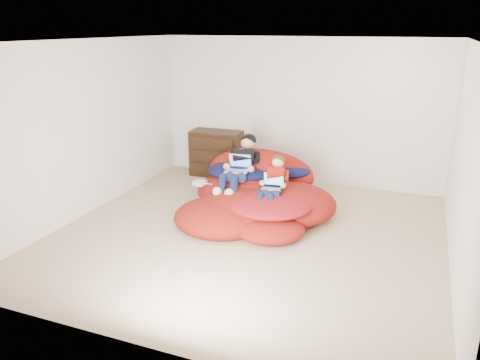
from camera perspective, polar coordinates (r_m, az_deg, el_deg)
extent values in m
cube|color=tan|center=(6.39, 0.97, -7.64)|extent=(5.10, 5.10, 0.25)
cube|color=silver|center=(8.27, 7.16, 8.30)|extent=(5.10, 0.02, 2.50)
cube|color=silver|center=(3.78, -12.33, -4.31)|extent=(5.10, 0.02, 2.50)
cube|color=silver|center=(7.16, -18.26, 5.95)|extent=(0.02, 5.10, 2.50)
cube|color=silver|center=(5.60, 25.92, 1.71)|extent=(0.02, 5.10, 2.50)
cube|color=white|center=(5.74, 1.12, 16.70)|extent=(5.10, 5.10, 0.02)
cube|color=black|center=(8.69, -2.87, 3.28)|extent=(0.94, 0.49, 0.83)
cube|color=black|center=(8.54, -3.51, 1.26)|extent=(0.83, 0.04, 0.20)
cylinder|color=#4C3F26|center=(8.53, -3.56, 1.23)|extent=(0.03, 0.06, 0.03)
cube|color=black|center=(8.47, -3.54, 2.88)|extent=(0.83, 0.04, 0.20)
cylinder|color=#4C3F26|center=(8.46, -3.60, 2.85)|extent=(0.03, 0.06, 0.03)
cube|color=black|center=(8.41, -3.57, 4.52)|extent=(0.83, 0.04, 0.20)
cylinder|color=#4C3F26|center=(8.39, -3.63, 4.49)|extent=(0.03, 0.06, 0.03)
ellipsoid|color=#9E1911|center=(7.29, 0.20, -1.33)|extent=(1.41, 1.27, 0.51)
ellipsoid|color=#9E1911|center=(6.87, 5.66, -2.84)|extent=(1.46, 1.42, 0.53)
ellipsoid|color=#9E1911|center=(6.66, 0.96, -3.64)|extent=(1.59, 1.28, 0.51)
ellipsoid|color=#9E1911|center=(6.52, -2.33, -4.56)|extent=(1.34, 1.23, 0.45)
ellipsoid|color=#9E1911|center=(6.22, 3.49, -5.83)|extent=(0.97, 0.88, 0.32)
ellipsoid|color=#9E1911|center=(7.58, 2.50, 0.88)|extent=(1.77, 0.78, 0.78)
ellipsoid|color=#11143E|center=(7.39, -0.06, 1.08)|extent=(1.02, 0.83, 0.26)
ellipsoid|color=#11143E|center=(7.37, 4.95, 1.30)|extent=(0.96, 0.67, 0.23)
ellipsoid|color=#AC181E|center=(6.48, 3.72, -2.81)|extent=(1.20, 1.20, 0.22)
ellipsoid|color=#AC181E|center=(6.54, -0.36, -2.93)|extent=(0.89, 0.80, 0.16)
ellipsoid|color=white|center=(7.72, 0.47, 2.92)|extent=(0.40, 0.26, 0.26)
cube|color=black|center=(7.32, 0.52, 2.30)|extent=(0.43, 0.52, 0.45)
sphere|color=tan|center=(7.41, 0.99, 4.57)|extent=(0.23, 0.23, 0.23)
ellipsoid|color=black|center=(7.43, 1.06, 4.91)|extent=(0.25, 0.24, 0.19)
cylinder|color=#141C41|center=(7.10, -1.16, 0.59)|extent=(0.24, 0.39, 0.20)
cylinder|color=#141C41|center=(6.82, -2.19, -0.44)|extent=(0.21, 0.37, 0.23)
sphere|color=white|center=(6.69, -2.81, -1.42)|extent=(0.13, 0.13, 0.13)
cylinder|color=#141C41|center=(7.03, 0.24, 0.42)|extent=(0.24, 0.39, 0.20)
cylinder|color=#141C41|center=(6.76, -0.74, -0.63)|extent=(0.21, 0.37, 0.23)
sphere|color=white|center=(6.62, -1.34, -1.62)|extent=(0.13, 0.13, 0.13)
cube|color=#AE180F|center=(6.71, 4.38, 0.10)|extent=(0.31, 0.34, 0.38)
sphere|color=tan|center=(6.72, 4.66, 2.19)|extent=(0.17, 0.17, 0.17)
ellipsoid|color=#442B12|center=(6.74, 4.72, 2.49)|extent=(0.20, 0.18, 0.15)
cylinder|color=#141C41|center=(6.57, 3.18, -1.53)|extent=(0.18, 0.30, 0.16)
cylinder|color=#141C41|center=(6.36, 2.47, -2.46)|extent=(0.16, 0.29, 0.18)
sphere|color=white|center=(6.24, 2.02, -3.33)|extent=(0.10, 0.10, 0.10)
cylinder|color=#141C41|center=(6.53, 4.37, -1.68)|extent=(0.18, 0.30, 0.16)
cylinder|color=#141C41|center=(6.32, 3.70, -2.62)|extent=(0.16, 0.29, 0.18)
sphere|color=white|center=(6.20, 3.27, -3.50)|extent=(0.10, 0.10, 0.10)
cube|color=silver|center=(7.06, -0.42, 1.08)|extent=(0.37, 0.28, 0.01)
cube|color=gray|center=(7.04, -0.45, 1.12)|extent=(0.30, 0.17, 0.00)
cube|color=silver|center=(7.16, 0.04, 2.35)|extent=(0.35, 0.13, 0.23)
cube|color=#4376E5|center=(7.15, 0.02, 2.35)|extent=(0.30, 0.10, 0.18)
cube|color=black|center=(6.54, 3.81, -1.13)|extent=(0.34, 0.26, 0.01)
cube|color=gray|center=(6.53, 3.79, -1.09)|extent=(0.28, 0.15, 0.00)
cube|color=black|center=(6.61, 4.15, 0.15)|extent=(0.32, 0.08, 0.22)
cube|color=#50A4BA|center=(6.61, 4.13, 0.13)|extent=(0.28, 0.06, 0.18)
cube|color=silver|center=(7.06, -4.92, -0.34)|extent=(0.18, 0.18, 0.06)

